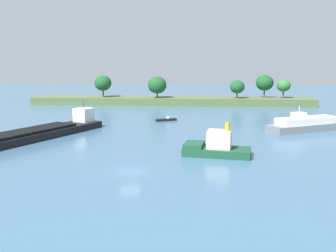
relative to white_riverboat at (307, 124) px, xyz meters
name	(u,v)px	position (x,y,z in m)	size (l,w,h in m)	color
ground_plane	(130,171)	(-30.12, -31.66, -1.27)	(400.00, 400.00, 0.00)	#3D607F
treeline_island	(177,97)	(-29.07, 46.66, 1.13)	(91.15, 11.05, 9.64)	#4C6038
white_riverboat	(307,124)	(0.00, 0.00, 0.00)	(17.09, 11.90, 5.19)	slate
fishing_skiff	(166,120)	(-29.24, 10.48, -0.99)	(4.91, 3.37, 1.01)	black
tugboat	(216,147)	(-19.06, -22.35, -0.03)	(10.31, 5.83, 4.93)	#19472D
cargo_barge	(19,137)	(-52.27, -15.72, -0.31)	(21.10, 38.23, 5.93)	black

